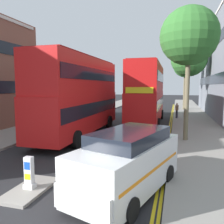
{
  "coord_description": "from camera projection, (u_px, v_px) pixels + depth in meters",
  "views": [
    {
      "loc": [
        4.76,
        -4.16,
        3.6
      ],
      "look_at": [
        0.5,
        11.0,
        1.8
      ],
      "focal_mm": 36.68,
      "sensor_mm": 36.0,
      "label": 1
    }
  ],
  "objects": [
    {
      "name": "traffic_island",
      "position": [
        30.0,
        189.0,
        7.88
      ],
      "size": [
        1.1,
        2.2,
        0.1
      ],
      "primitive_type": "cube",
      "color": "gray",
      "rests_on": "ground"
    },
    {
      "name": "street_tree_mid",
      "position": [
        189.0,
        37.0,
        14.05
      ],
      "size": [
        3.58,
        3.58,
        8.3
      ],
      "color": "#6B6047",
      "rests_on": "sidewalk_right"
    },
    {
      "name": "double_decker_bus_away",
      "position": [
        80.0,
        94.0,
        16.51
      ],
      "size": [
        2.81,
        10.81,
        5.64
      ],
      "color": "red",
      "rests_on": "ground"
    },
    {
      "name": "street_tree_near",
      "position": [
        189.0,
        59.0,
        27.15
      ],
      "size": [
        4.28,
        4.28,
        8.85
      ],
      "color": "#6B6047",
      "rests_on": "sidewalk_right"
    },
    {
      "name": "kerb_line_outer",
      "position": [
        170.0,
        132.0,
        17.87
      ],
      "size": [
        0.1,
        56.0,
        0.01
      ],
      "primitive_type": "cube",
      "color": "yellow",
      "rests_on": "ground"
    },
    {
      "name": "taxi_minivan",
      "position": [
        126.0,
        162.0,
        7.59
      ],
      "size": [
        3.21,
        5.15,
        2.12
      ],
      "color": "white",
      "rests_on": "ground"
    },
    {
      "name": "pedestrian_far",
      "position": [
        177.0,
        110.0,
        24.58
      ],
      "size": [
        0.34,
        0.22,
        1.62
      ],
      "color": "#2D2D38",
      "rests_on": "sidewalk_right"
    },
    {
      "name": "keep_left_bollard",
      "position": [
        29.0,
        174.0,
        7.81
      ],
      "size": [
        0.36,
        0.28,
        1.11
      ],
      "color": "silver",
      "rests_on": "traffic_island"
    },
    {
      "name": "sidewalk_left",
      "position": [
        58.0,
        122.0,
        22.71
      ],
      "size": [
        4.0,
        80.0,
        0.14
      ],
      "primitive_type": "cube",
      "color": "gray",
      "rests_on": "ground"
    },
    {
      "name": "sidewalk_right",
      "position": [
        197.0,
        128.0,
        19.21
      ],
      "size": [
        4.0,
        80.0,
        0.14
      ],
      "primitive_type": "cube",
      "color": "gray",
      "rests_on": "ground"
    },
    {
      "name": "double_decker_bus_oncoming",
      "position": [
        147.0,
        92.0,
        21.63
      ],
      "size": [
        2.91,
        10.84,
        5.64
      ],
      "color": "red",
      "rests_on": "ground"
    },
    {
      "name": "street_tree_far",
      "position": [
        185.0,
        66.0,
        33.48
      ],
      "size": [
        3.4,
        3.4,
        8.13
      ],
      "color": "#6B6047",
      "rests_on": "sidewalk_right"
    },
    {
      "name": "kerb_line_inner",
      "position": [
        168.0,
        132.0,
        17.91
      ],
      "size": [
        0.1,
        56.0,
        0.01
      ],
      "primitive_type": "cube",
      "color": "yellow",
      "rests_on": "ground"
    }
  ]
}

